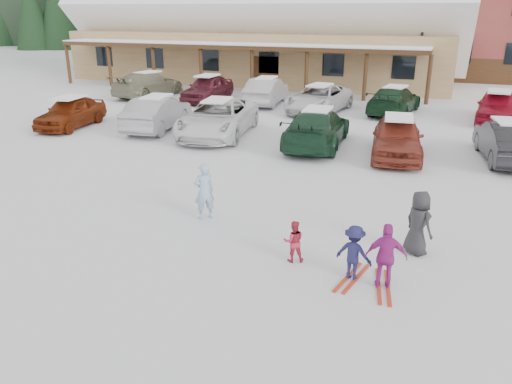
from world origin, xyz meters
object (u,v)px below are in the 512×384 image
(parked_car_5, at_px, (507,141))
(parked_car_8, at_px, (208,88))
(parked_car_2, at_px, (218,118))
(parked_car_7, at_px, (148,84))
(parked_car_11, at_px, (394,100))
(day_lodge, at_px, (262,26))
(parked_car_10, at_px, (319,99))
(bystander_dark, at_px, (418,223))
(child_navy, at_px, (354,253))
(toddler_red, at_px, (294,241))
(adult_skier, at_px, (204,191))
(child_magenta, at_px, (386,257))
(lamp_post, at_px, (422,34))
(parked_car_9, at_px, (266,91))
(parked_car_4, at_px, (397,137))
(parked_car_0, at_px, (71,112))
(parked_car_12, at_px, (497,107))
(parked_car_3, at_px, (317,128))
(parked_car_1, at_px, (157,113))

(parked_car_5, relative_size, parked_car_8, 0.98)
(parked_car_2, bearing_deg, parked_car_7, 128.92)
(parked_car_11, bearing_deg, parked_car_7, 7.24)
(day_lodge, distance_m, parked_car_10, 13.99)
(day_lodge, distance_m, bystander_dark, 30.15)
(child_navy, distance_m, bystander_dark, 2.00)
(toddler_red, distance_m, parked_car_11, 17.61)
(parked_car_5, xyz_separation_m, parked_car_8, (-15.48, 7.59, 0.04))
(adult_skier, distance_m, parked_car_8, 17.84)
(adult_skier, xyz_separation_m, parked_car_11, (3.28, 16.12, -0.05))
(child_magenta, distance_m, bystander_dark, 1.84)
(day_lodge, height_order, child_magenta, day_lodge)
(lamp_post, xyz_separation_m, parked_car_11, (-0.73, -7.61, -3.03))
(adult_skier, bearing_deg, parked_car_9, -121.35)
(parked_car_4, distance_m, parked_car_5, 3.86)
(day_lodge, distance_m, toddler_red, 30.39)
(parked_car_0, xyz_separation_m, parked_car_2, (7.09, 0.85, 0.08))
(adult_skier, height_order, parked_car_12, adult_skier)
(parked_car_11, bearing_deg, lamp_post, -86.74)
(parked_car_2, xyz_separation_m, parked_car_3, (4.47, -0.30, -0.03))
(parked_car_11, bearing_deg, child_navy, 101.66)
(toddler_red, bearing_deg, adult_skier, -49.80)
(lamp_post, xyz_separation_m, parked_car_4, (0.17, -15.98, -2.98))
(parked_car_9, relative_size, parked_car_12, 1.05)
(child_magenta, bearing_deg, parked_car_3, -78.59)
(child_magenta, xyz_separation_m, parked_car_0, (-15.39, 9.64, 0.01))
(child_navy, xyz_separation_m, parked_car_2, (-7.65, 10.35, 0.20))
(parked_car_10, distance_m, parked_car_12, 8.71)
(parked_car_12, bearing_deg, parked_car_0, -151.06)
(parked_car_4, xyz_separation_m, parked_car_12, (3.99, 7.99, -0.00))
(lamp_post, height_order, parked_car_5, lamp_post)
(lamp_post, bearing_deg, bystander_dark, -86.79)
(parked_car_5, bearing_deg, parked_car_11, -65.71)
(parked_car_8, bearing_deg, parked_car_5, -25.12)
(parked_car_1, distance_m, parked_car_3, 7.54)
(child_navy, height_order, parked_car_2, parked_car_2)
(parked_car_0, relative_size, parked_car_8, 0.92)
(parked_car_3, relative_size, parked_car_10, 1.00)
(adult_skier, relative_size, child_magenta, 1.11)
(lamp_post, distance_m, toddler_red, 25.45)
(child_magenta, bearing_deg, lamp_post, -97.28)
(bystander_dark, distance_m, parked_car_2, 12.39)
(parked_car_4, xyz_separation_m, parked_car_7, (-15.97, 8.76, 0.00))
(parked_car_1, relative_size, parked_car_5, 1.05)
(lamp_post, xyz_separation_m, parked_car_12, (4.16, -7.99, -2.99))
(child_navy, distance_m, parked_car_12, 17.99)
(parked_car_10, bearing_deg, parked_car_11, 21.24)
(child_navy, bearing_deg, toddler_red, -0.68)
(parked_car_0, height_order, parked_car_1, parked_car_1)
(parked_car_10, bearing_deg, lamp_post, 70.20)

